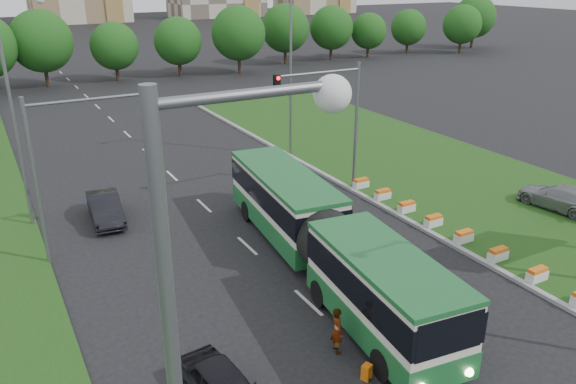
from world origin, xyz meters
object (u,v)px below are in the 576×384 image
traffic_mast_left (70,151)px  articulated_bus (320,237)px  car_median (560,197)px  shopping_trolley (367,372)px  traffic_mast_median (335,109)px  car_left_far (105,208)px  pedestrian (337,330)px

traffic_mast_left → articulated_bus: (9.14, -7.06, -3.53)m
car_median → shopping_trolley: (-18.39, -6.23, -0.58)m
shopping_trolley → traffic_mast_median: bearing=37.0°
traffic_mast_left → articulated_bus: bearing=-37.7°
articulated_bus → shopping_trolley: bearing=-103.1°
traffic_mast_left → traffic_mast_median: bearing=3.8°
traffic_mast_median → car_left_far: traffic_mast_median is taller
shopping_trolley → car_median: bearing=-4.8°
articulated_bus → pedestrian: size_ratio=9.96×
car_median → shopping_trolley: size_ratio=8.72×
car_left_far → shopping_trolley: car_left_far is taller
traffic_mast_left → articulated_bus: 12.08m
traffic_mast_median → pedestrian: traffic_mast_median is taller
traffic_mast_median → car_median: size_ratio=1.64×
car_left_far → car_median: (23.21, -11.44, 0.11)m
articulated_bus → pedestrian: 5.86m
traffic_mast_left → car_median: (25.06, -7.79, -4.49)m
articulated_bus → traffic_mast_left: bearing=148.8°
traffic_mast_left → car_left_far: traffic_mast_left is taller
traffic_mast_median → traffic_mast_left: bearing=-176.2°
traffic_mast_median → shopping_trolley: size_ratio=14.25×
shopping_trolley → car_left_far: bearing=81.8°
car_median → traffic_mast_left: bearing=-24.1°
car_median → shopping_trolley: 19.43m
traffic_mast_left → car_left_far: size_ratio=1.75×
shopping_trolley → traffic_mast_left: bearing=91.9°
articulated_bus → traffic_mast_median: bearing=59.7°
traffic_mast_median → articulated_bus: (-6.02, -8.06, -3.53)m
car_median → car_left_far: bearing=-33.1°
traffic_mast_left → shopping_trolley: (6.66, -14.02, -5.07)m
car_median → traffic_mast_median: bearing=-48.5°
traffic_mast_median → articulated_bus: size_ratio=0.44×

